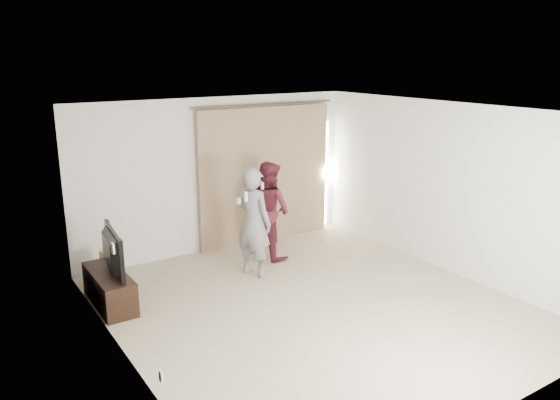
% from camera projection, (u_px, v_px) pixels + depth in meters
% --- Properties ---
extents(floor, '(5.50, 5.50, 0.00)m').
position_uv_depth(floor, '(314.00, 306.00, 7.31)').
color(floor, tan).
rests_on(floor, ground).
extents(wall_back, '(5.00, 0.04, 2.60)m').
position_uv_depth(wall_back, '(218.00, 175.00, 9.20)').
color(wall_back, silver).
rests_on(wall_back, ground).
extents(wall_left, '(0.04, 5.50, 2.60)m').
position_uv_depth(wall_left, '(122.00, 251.00, 5.66)').
color(wall_left, silver).
rests_on(wall_left, ground).
extents(ceiling, '(5.00, 5.50, 0.01)m').
position_uv_depth(ceiling, '(317.00, 111.00, 6.64)').
color(ceiling, white).
rests_on(ceiling, wall_back).
extents(curtain, '(2.80, 0.11, 2.46)m').
position_uv_depth(curtain, '(266.00, 175.00, 9.65)').
color(curtain, '#927B59').
rests_on(curtain, ground).
extents(tv_console, '(0.41, 1.19, 0.46)m').
position_uv_depth(tv_console, '(110.00, 289.00, 7.31)').
color(tv_console, black).
rests_on(tv_console, ground).
extents(tv, '(0.25, 1.04, 0.59)m').
position_uv_depth(tv, '(106.00, 252.00, 7.18)').
color(tv, black).
rests_on(tv, tv_console).
extents(scratching_post, '(0.39, 0.39, 0.52)m').
position_uv_depth(scratching_post, '(108.00, 270.00, 8.00)').
color(scratching_post, tan).
rests_on(scratching_post, ground).
extents(person_man, '(0.60, 0.71, 1.67)m').
position_uv_depth(person_man, '(254.00, 222.00, 8.16)').
color(person_man, gray).
rests_on(person_man, ground).
extents(person_woman, '(0.76, 0.90, 1.61)m').
position_uv_depth(person_woman, '(269.00, 210.00, 8.92)').
color(person_woman, '#521A26').
rests_on(person_woman, ground).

